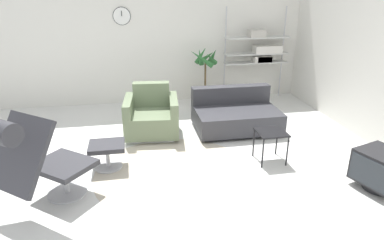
{
  "coord_description": "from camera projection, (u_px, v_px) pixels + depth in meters",
  "views": [
    {
      "loc": [
        -0.46,
        -4.11,
        2.23
      ],
      "look_at": [
        0.32,
        0.11,
        0.55
      ],
      "focal_mm": 32.0,
      "sensor_mm": 36.0,
      "label": 1
    }
  ],
  "objects": [
    {
      "name": "ground_plane",
      "position": [
        170.0,
        162.0,
        4.66
      ],
      "size": [
        12.0,
        12.0,
        0.0
      ],
      "primitive_type": "plane",
      "color": "silver"
    },
    {
      "name": "armchair_red",
      "position": [
        152.0,
        117.0,
        5.43
      ],
      "size": [
        0.89,
        0.85,
        0.79
      ],
      "rotation": [
        0.0,
        0.0,
        3.05
      ],
      "color": "silver",
      "rests_on": "ground_plane"
    },
    {
      "name": "side_table",
      "position": [
        271.0,
        135.0,
        4.56
      ],
      "size": [
        0.38,
        0.38,
        0.43
      ],
      "color": "black",
      "rests_on": "ground_plane"
    },
    {
      "name": "wall_back",
      "position": [
        151.0,
        32.0,
        6.67
      ],
      "size": [
        12.0,
        0.09,
        2.8
      ],
      "color": "silver",
      "rests_on": "ground_plane"
    },
    {
      "name": "couch_low",
      "position": [
        235.0,
        115.0,
        5.66
      ],
      "size": [
        1.35,
        0.92,
        0.66
      ],
      "rotation": [
        0.0,
        0.0,
        3.14
      ],
      "color": "black",
      "rests_on": "ground_plane"
    },
    {
      "name": "ottoman",
      "position": [
        107.0,
        150.0,
        4.43
      ],
      "size": [
        0.46,
        0.39,
        0.34
      ],
      "color": "#BCBCC1",
      "rests_on": "ground_plane"
    },
    {
      "name": "shelf_unit",
      "position": [
        261.0,
        50.0,
        6.91
      ],
      "size": [
        1.3,
        0.28,
        1.87
      ],
      "color": "#BCBCC1",
      "rests_on": "ground_plane"
    },
    {
      "name": "potted_plant",
      "position": [
        205.0,
        81.0,
        6.77
      ],
      "size": [
        0.59,
        0.59,
        1.16
      ],
      "color": "brown",
      "rests_on": "ground_plane"
    },
    {
      "name": "lounge_chair",
      "position": [
        28.0,
        152.0,
        3.38
      ],
      "size": [
        1.11,
        1.17,
        1.16
      ],
      "rotation": [
        0.0,
        0.0,
        -0.68
      ],
      "color": "#BCBCC1",
      "rests_on": "ground_plane"
    },
    {
      "name": "crt_television",
      "position": [
        382.0,
        170.0,
        3.95
      ],
      "size": [
        0.61,
        0.65,
        0.47
      ],
      "rotation": [
        0.0,
        0.0,
        1.87
      ],
      "color": "black",
      "rests_on": "ground_plane"
    },
    {
      "name": "round_rug",
      "position": [
        175.0,
        172.0,
        4.39
      ],
      "size": [
        2.06,
        2.06,
        0.01
      ],
      "color": "#BCB29E",
      "rests_on": "ground_plane"
    }
  ]
}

